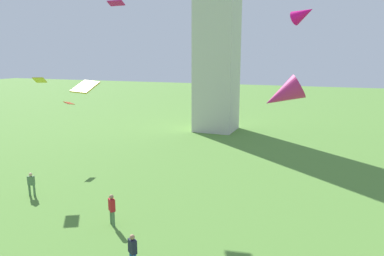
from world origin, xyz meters
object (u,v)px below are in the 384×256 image
at_px(kite_flying_5, 40,80).
at_px(person_0, 112,208).
at_px(person_4, 133,250).
at_px(person_2, 31,183).
at_px(kite_flying_2, 116,3).
at_px(kite_flying_0, 85,87).
at_px(kite_flying_4, 303,14).
at_px(kite_flying_3, 282,95).
at_px(kite_flying_6, 69,103).

bearing_deg(kite_flying_5, person_0, 32.27).
distance_m(person_4, kite_flying_5, 16.66).
xyz_separation_m(person_2, kite_flying_2, (1.98, 8.06, 12.39)).
bearing_deg(kite_flying_0, kite_flying_4, 117.73).
distance_m(person_0, kite_flying_5, 12.71).
xyz_separation_m(person_4, kite_flying_3, (5.69, 2.74, 6.69)).
height_order(person_2, kite_flying_2, kite_flying_2).
xyz_separation_m(person_0, person_2, (-7.39, 1.61, -0.10)).
bearing_deg(kite_flying_0, person_2, -74.64).
height_order(kite_flying_0, kite_flying_3, kite_flying_3).
distance_m(kite_flying_3, kite_flying_4, 11.47).
distance_m(person_4, kite_flying_2, 19.80).
relative_size(kite_flying_4, kite_flying_5, 1.46).
height_order(person_4, kite_flying_5, kite_flying_5).
bearing_deg(person_4, kite_flying_5, -179.67).
xyz_separation_m(person_0, kite_flying_2, (-5.41, 9.67, 12.29)).
relative_size(person_0, kite_flying_2, 1.34).
distance_m(person_0, kite_flying_4, 17.31).
height_order(person_2, kite_flying_6, kite_flying_6).
xyz_separation_m(kite_flying_2, kite_flying_5, (-4.15, -4.32, -5.86)).
distance_m(kite_flying_4, kite_flying_6, 20.57).
relative_size(kite_flying_0, kite_flying_4, 0.88).
bearing_deg(kite_flying_5, kite_flying_0, 39.31).
height_order(kite_flying_0, kite_flying_5, kite_flying_0).
distance_m(kite_flying_2, kite_flying_5, 8.38).
bearing_deg(person_4, kite_flying_2, 157.87).
height_order(person_0, kite_flying_2, kite_flying_2).
xyz_separation_m(kite_flying_0, kite_flying_4, (12.28, 7.28, 4.63)).
relative_size(person_2, kite_flying_3, 0.79).
xyz_separation_m(person_2, kite_flying_3, (16.27, -2.06, 6.71)).
xyz_separation_m(person_2, kite_flying_4, (16.14, 8.55, 11.05)).
relative_size(person_2, person_4, 0.98).
bearing_deg(person_0, kite_flying_4, -91.09).
xyz_separation_m(person_2, person_4, (10.57, -4.80, 0.02)).
bearing_deg(person_2, kite_flying_4, 17.88).
xyz_separation_m(kite_flying_3, kite_flying_5, (-18.44, 5.79, -0.17)).
relative_size(kite_flying_3, kite_flying_5, 1.54).
bearing_deg(person_2, kite_flying_6, 102.12).
bearing_deg(kite_flying_6, kite_flying_3, 59.25).
bearing_deg(kite_flying_4, kite_flying_2, 116.35).
distance_m(person_0, kite_flying_3, 11.07).
height_order(person_4, kite_flying_6, kite_flying_6).
xyz_separation_m(kite_flying_2, kite_flying_3, (14.28, -10.12, -5.68)).
bearing_deg(kite_flying_2, kite_flying_4, 170.85).
height_order(person_0, person_4, person_0).
height_order(kite_flying_3, kite_flying_4, kite_flying_4).
xyz_separation_m(person_0, kite_flying_4, (8.75, 10.17, 10.95)).
xyz_separation_m(person_0, kite_flying_3, (8.87, -0.45, 6.61)).
distance_m(person_0, kite_flying_0, 7.79).
distance_m(kite_flying_0, kite_flying_6, 10.03).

